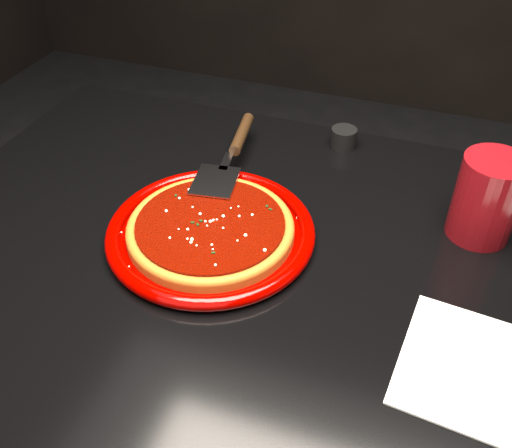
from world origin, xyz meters
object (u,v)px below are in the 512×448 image
at_px(pizza_server, 231,154).
at_px(cup, 487,198).
at_px(table, 286,418).
at_px(plate, 211,232).
at_px(ramekin, 344,138).

height_order(pizza_server, cup, cup).
bearing_deg(cup, table, -144.00).
relative_size(plate, cup, 2.39).
xyz_separation_m(cup, ramekin, (-0.24, 0.17, -0.05)).
xyz_separation_m(plate, cup, (0.37, 0.15, 0.05)).
height_order(table, cup, cup).
bearing_deg(ramekin, table, -87.92).
distance_m(plate, cup, 0.40).
bearing_deg(table, plate, 170.71).
height_order(pizza_server, ramekin, pizza_server).
relative_size(table, cup, 9.31).
relative_size(plate, ramekin, 6.66).
xyz_separation_m(pizza_server, ramekin, (0.16, 0.15, -0.02)).
xyz_separation_m(plate, pizza_server, (-0.03, 0.17, 0.03)).
distance_m(table, ramekin, 0.52).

